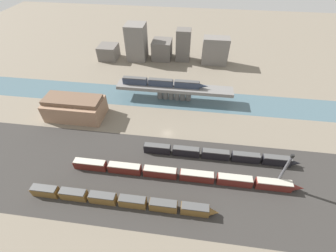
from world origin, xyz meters
name	(u,v)px	position (x,y,z in m)	size (l,w,h in m)	color
ground_plane	(168,133)	(0.00, 0.00, 0.00)	(400.00, 400.00, 0.00)	#756B5B
railbed_yard	(159,177)	(0.00, -24.00, 0.00)	(280.00, 42.00, 0.01)	#33302D
river_water	(174,99)	(0.00, 27.32, 0.00)	(320.00, 18.52, 0.01)	#47606B
bridge	(174,90)	(0.00, 27.32, 5.92)	(61.16, 7.91, 7.85)	slate
train_on_bridge	(163,83)	(-5.84, 27.32, 9.71)	(44.99, 2.61, 3.81)	#2D384C
train_yard_near	(121,200)	(-11.31, -36.26, 2.00)	(65.37, 2.99, 4.06)	brown
train_yard_mid	(182,175)	(8.67, -23.08, 1.95)	(86.40, 2.99, 3.97)	#5B1E19
train_yard_far	(218,155)	(22.36, -11.55, 2.03)	(63.09, 2.65, 4.13)	black
warehouse_building	(75,107)	(-46.43, 6.88, 5.10)	(27.52, 14.39, 10.73)	#937056
signal_tower	(284,171)	(43.60, -21.40, 8.37)	(1.00, 0.91, 16.93)	#4C4C51
city_block_far_left	(109,52)	(-50.54, 69.76, 4.63)	(12.29, 12.72, 9.26)	#605B56
city_block_left	(137,42)	(-30.53, 71.98, 11.69)	(12.66, 12.75, 23.38)	slate
city_block_center	(162,49)	(-13.82, 75.20, 6.20)	(12.77, 13.95, 12.40)	#605B56
city_block_right	(183,45)	(0.74, 74.71, 10.32)	(9.35, 8.75, 20.64)	#605B56
city_block_far_right	(215,51)	(22.15, 71.97, 8.73)	(16.68, 8.75, 17.45)	slate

